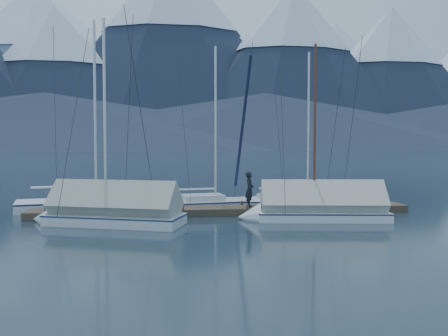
{
  "coord_description": "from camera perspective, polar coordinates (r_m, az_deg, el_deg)",
  "views": [
    {
      "loc": [
        -3.28,
        -20.15,
        3.37
      ],
      "look_at": [
        0.0,
        2.0,
        2.2
      ],
      "focal_mm": 38.0,
      "sensor_mm": 36.0,
      "label": 1
    }
  ],
  "objects": [
    {
      "name": "sailboat_covered_near",
      "position": [
        21.28,
        10.4,
        -5.02
      ],
      "size": [
        6.8,
        3.15,
        8.52
      ],
      "color": "white",
      "rests_on": "ground"
    },
    {
      "name": "sailboat_open_mid",
      "position": [
        24.73,
        0.08,
        -4.46
      ],
      "size": [
        7.12,
        3.12,
        9.15
      ],
      "color": "silver",
      "rests_on": "ground"
    },
    {
      "name": "mooring_posts",
      "position": [
        22.52,
        -1.26,
        -4.71
      ],
      "size": [
        15.12,
        1.52,
        0.35
      ],
      "color": "#382D23",
      "rests_on": "ground"
    },
    {
      "name": "sailboat_covered_far",
      "position": [
        20.39,
        -14.33,
        -5.32
      ],
      "size": [
        6.9,
        4.19,
        9.3
      ],
      "color": "silver",
      "rests_on": "ground"
    },
    {
      "name": "dock",
      "position": [
        22.62,
        0.0,
        -5.3
      ],
      "size": [
        18.0,
        1.5,
        0.54
      ],
      "color": "#382D23",
      "rests_on": "ground"
    },
    {
      "name": "sailboat_open_right",
      "position": [
        25.75,
        11.05,
        -4.23
      ],
      "size": [
        6.84,
        2.91,
        8.94
      ],
      "color": "silver",
      "rests_on": "ground"
    },
    {
      "name": "mountain_range",
      "position": [
        394.55,
        -7.41,
        11.03
      ],
      "size": [
        877.0,
        584.0,
        150.5
      ],
      "color": "#475675",
      "rests_on": "ground"
    },
    {
      "name": "sailboat_open_left",
      "position": [
        25.38,
        -13.83,
        -4.3
      ],
      "size": [
        8.27,
        3.92,
        10.56
      ],
      "color": "silver",
      "rests_on": "ground"
    },
    {
      "name": "person",
      "position": [
        22.55,
        3.1,
        -2.58
      ],
      "size": [
        0.55,
        0.7,
        1.68
      ],
      "primitive_type": "imported",
      "rotation": [
        0.0,
        0.0,
        1.29
      ],
      "color": "black",
      "rests_on": "dock"
    },
    {
      "name": "ground",
      "position": [
        20.69,
        0.82,
        -6.38
      ],
      "size": [
        1000.0,
        1000.0,
        0.0
      ],
      "primitive_type": "plane",
      "color": "black",
      "rests_on": "ground"
    }
  ]
}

